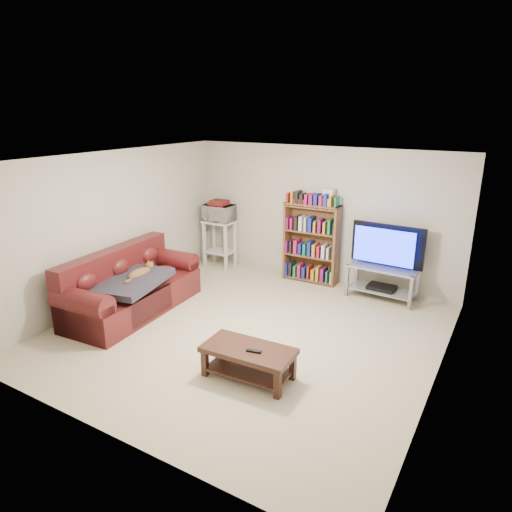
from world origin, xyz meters
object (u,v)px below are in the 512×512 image
Objects in this scene: sofa at (129,290)px; tv_stand at (382,277)px; coffee_table at (248,357)px; bookshelf at (311,242)px.

tv_stand is (3.25, 2.45, 0.04)m from sofa.
coffee_table is 3.20m from tv_stand.
sofa reaches higher than tv_stand.
sofa is 4.07m from tv_stand.
coffee_table is 3.37m from bookshelf.
tv_stand is at bearing 33.01° from sofa.
sofa is at bearing -140.63° from tv_stand.
tv_stand is (0.68, 3.12, 0.10)m from coffee_table.
bookshelf reaches higher than tv_stand.
bookshelf is at bearing 99.08° from coffee_table.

